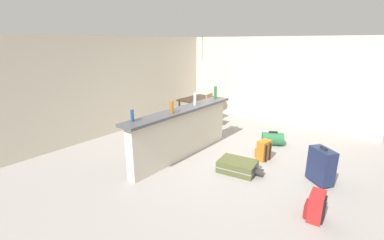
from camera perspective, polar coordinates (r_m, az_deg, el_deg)
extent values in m
cube|color=gray|center=(5.86, 6.28, -7.56)|extent=(13.00, 13.00, 0.05)
cube|color=beige|center=(7.50, -13.61, 7.65)|extent=(6.60, 0.10, 2.50)
cube|color=beige|center=(8.28, 16.31, 8.28)|extent=(0.10, 6.00, 2.50)
cube|color=beige|center=(5.54, -2.02, -3.07)|extent=(2.80, 0.20, 1.00)
cube|color=#4C4C51|center=(5.38, -2.08, 2.18)|extent=(2.96, 0.40, 0.05)
cylinder|color=#284C89|center=(4.61, -12.83, 0.92)|extent=(0.06, 0.06, 0.21)
cylinder|color=#9E661E|center=(5.03, -4.40, 2.80)|extent=(0.07, 0.07, 0.24)
cylinder|color=silver|center=(5.64, 0.63, 4.55)|extent=(0.06, 0.06, 0.27)
cylinder|color=#2D6B38|center=(6.33, 5.06, 5.95)|extent=(0.07, 0.07, 0.30)
cube|color=#332319|center=(7.86, 1.46, 4.58)|extent=(1.10, 0.80, 0.04)
cylinder|color=#332319|center=(7.37, 1.24, 0.79)|extent=(0.06, 0.06, 0.70)
cylinder|color=#332319|center=(8.14, 5.43, 2.27)|extent=(0.06, 0.06, 0.70)
cylinder|color=#332319|center=(7.78, -2.74, 1.65)|extent=(0.06, 0.06, 0.70)
cylinder|color=#332319|center=(8.52, 1.61, 2.99)|extent=(0.06, 0.06, 0.70)
cube|color=#9E754C|center=(7.61, 4.91, 1.88)|extent=(0.47, 0.47, 0.04)
cube|color=#9E754C|center=(7.62, 3.71, 3.93)|extent=(0.40, 0.11, 0.48)
cylinder|color=#9E754C|center=(7.47, 5.52, -0.22)|extent=(0.04, 0.04, 0.41)
cylinder|color=#9E754C|center=(7.76, 6.42, 0.39)|extent=(0.04, 0.04, 0.41)
cylinder|color=#9E754C|center=(7.59, 3.29, 0.11)|extent=(0.04, 0.04, 0.41)
cylinder|color=#9E754C|center=(7.87, 4.25, 0.70)|extent=(0.04, 0.04, 0.41)
cylinder|color=black|center=(7.70, 2.20, 15.10)|extent=(0.01, 0.01, 0.69)
cone|color=white|center=(7.72, 2.17, 12.18)|extent=(0.34, 0.34, 0.14)
sphere|color=white|center=(7.73, 2.16, 11.59)|extent=(0.07, 0.07, 0.07)
cube|color=#51562D|center=(5.12, 9.80, -9.80)|extent=(0.58, 0.75, 0.22)
cube|color=gray|center=(5.12, 9.80, -9.80)|extent=(0.59, 0.76, 0.02)
cube|color=#2D2D33|center=(5.01, 14.27, -10.69)|extent=(0.20, 0.17, 0.02)
cylinder|color=#286B3D|center=(6.54, 17.03, -3.92)|extent=(0.50, 0.57, 0.30)
cube|color=black|center=(6.48, 17.16, -2.52)|extent=(0.12, 0.19, 0.04)
cube|color=red|center=(4.15, 25.28, -16.50)|extent=(0.30, 0.20, 0.42)
cube|color=maroon|center=(4.20, 23.61, -17.06)|extent=(0.22, 0.08, 0.19)
cube|color=black|center=(4.22, 26.79, -16.51)|extent=(0.04, 0.03, 0.36)
cube|color=black|center=(4.10, 26.52, -17.50)|extent=(0.04, 0.03, 0.36)
cube|color=orange|center=(5.67, 15.27, -6.33)|extent=(0.31, 0.23, 0.42)
cube|color=#AB5918|center=(5.76, 14.31, -6.70)|extent=(0.23, 0.10, 0.19)
cube|color=black|center=(5.69, 16.49, -6.60)|extent=(0.04, 0.03, 0.36)
cube|color=black|center=(5.58, 15.69, -7.01)|extent=(0.04, 0.03, 0.36)
cube|color=#1E284C|center=(5.09, 26.16, -8.82)|extent=(0.46, 0.50, 0.60)
cylinder|color=black|center=(5.09, 27.11, -12.71)|extent=(0.06, 0.07, 0.06)
cylinder|color=black|center=(5.34, 24.42, -10.95)|extent=(0.06, 0.07, 0.06)
cube|color=#232328|center=(4.97, 26.63, -5.47)|extent=(0.12, 0.14, 0.04)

